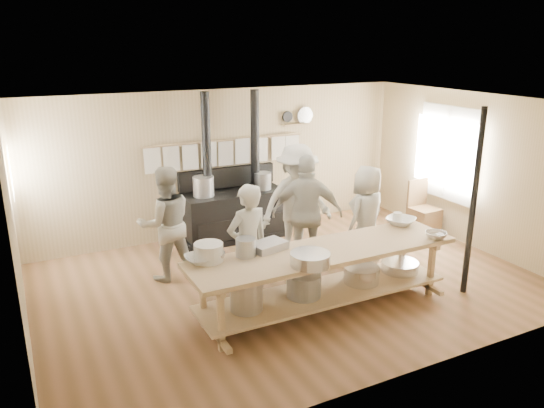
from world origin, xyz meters
The scene contains 24 objects.
ground centered at (0.00, 0.00, 0.00)m, with size 7.00×7.00×0.00m, color brown.
room_shell centered at (0.00, 0.00, 1.62)m, with size 7.00×7.00×7.00m.
window_right centered at (3.47, 0.60, 1.50)m, with size 0.09×1.50×1.65m.
left_opening centered at (-3.45, 2.00, 1.60)m, with size 0.00×0.90×0.90m.
stove centered at (-0.01, 2.12, 0.52)m, with size 1.90×0.75×2.60m.
towel_rail centered at (0.00, 2.40, 1.55)m, with size 3.00×0.04×0.47m.
back_wall_shelf centered at (1.46, 2.43, 2.00)m, with size 0.63×0.14×0.32m.
prep_table centered at (-0.01, -0.90, 0.52)m, with size 3.60×0.90×0.85m.
support_post centered at (2.05, -1.35, 1.30)m, with size 0.08×0.08×2.60m, color black.
cook_far_left centered at (-0.82, -0.32, 0.84)m, with size 0.61×0.40×1.68m, color #A2A08F.
cook_left centered at (-1.53, 0.98, 0.85)m, with size 0.83×0.65×1.71m, color #A2A08F.
cook_center centered at (1.38, 0.09, 0.80)m, with size 0.78×0.51×1.59m, color #A2A08F.
cook_right centered at (0.46, 0.34, 0.90)m, with size 1.06×0.44×1.81m, color #A2A08F.
cook_by_window centered at (0.54, 0.81, 0.94)m, with size 1.21×0.70×1.87m, color #A2A08F.
chair centered at (3.15, 0.72, 0.29)m, with size 0.49×0.49×0.99m.
bowl_white_a centered at (-1.55, -0.57, 0.89)m, with size 0.36×0.36×0.09m, color white.
bowl_steel_a centered at (-1.40, -0.57, 0.90)m, with size 0.32×0.32×0.10m, color silver.
bowl_white_b centered at (1.50, -0.57, 0.90)m, with size 0.41×0.41×0.10m, color white.
bowl_steel_b centered at (1.55, -1.23, 0.89)m, with size 0.28×0.28×0.09m, color silver.
roasting_pan centered at (-0.64, -0.57, 0.90)m, with size 0.45×0.30×0.10m, color #B2B2B7.
mixing_bowl_large centered at (-0.41, -1.23, 0.93)m, with size 0.48×0.48×0.15m, color silver.
bucket_galv centered at (-0.98, -0.63, 0.97)m, with size 0.25×0.25×0.23m, color gray.
deep_bowl_enamel centered at (-1.44, -0.57, 0.96)m, with size 0.36×0.36×0.22m, color white.
pitcher centered at (1.43, -0.57, 0.94)m, with size 0.12×0.12×0.19m, color white.
Camera 1 is at (-3.42, -6.20, 3.41)m, focal length 35.00 mm.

